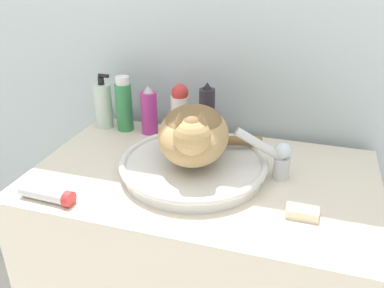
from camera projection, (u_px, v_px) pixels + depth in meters
wall_back at (234, 25)px, 1.26m from camera, size 8.00×0.05×2.40m
vanity_counter at (201, 288)px, 1.31m from camera, size 0.94×0.57×0.86m
sink_basin at (193, 165)px, 1.11m from camera, size 0.40×0.40×0.05m
cat at (194, 132)px, 1.06m from camera, size 0.29×0.29×0.18m
faucet at (276, 156)px, 1.07m from camera, size 0.15×0.06×0.14m
spray_bottle_trigger at (149, 112)px, 1.33m from camera, size 0.05×0.05×0.16m
shampoo_bottle_tall at (124, 105)px, 1.35m from camera, size 0.05×0.05×0.18m
soap_pump_bottle at (103, 105)px, 1.37m from camera, size 0.06×0.06×0.19m
lotion_bottle_white at (180, 111)px, 1.29m from camera, size 0.06×0.06×0.18m
hairspray_can_black at (207, 114)px, 1.27m from camera, size 0.05×0.05×0.19m
cream_tube at (47, 194)px, 0.99m from camera, size 0.15×0.04×0.04m
soap_bar at (302, 212)px, 0.94m from camera, size 0.07×0.04×0.02m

